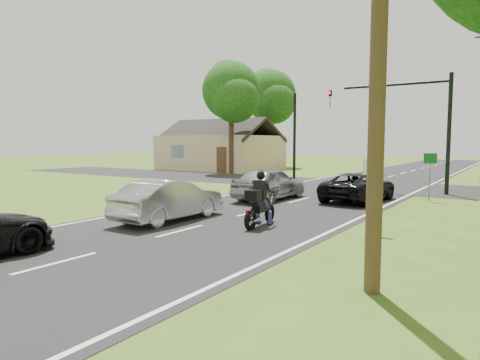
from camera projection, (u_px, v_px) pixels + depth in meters
name	position (u px, v px, depth m)	size (l,w,h in m)	color
ground	(180.00, 231.00, 12.55)	(140.00, 140.00, 0.00)	#395919
road	(317.00, 196.00, 20.86)	(8.00, 100.00, 0.01)	black
cross_road	(357.00, 185.00, 25.84)	(60.00, 7.00, 0.01)	black
motorcycle_rider	(260.00, 204.00, 13.24)	(0.61, 2.03, 1.75)	black
dark_suv	(359.00, 187.00, 18.87)	(2.08, 4.51, 1.25)	black
silver_sedan	(169.00, 200.00, 14.23)	(1.45, 4.17, 1.37)	#A9A8AD
silver_suv	(269.00, 183.00, 19.40)	(1.75, 4.36, 1.49)	#9A9EA2
traffic_signal	(410.00, 112.00, 21.97)	(6.38, 0.44, 6.00)	black
signal_pole_far	(294.00, 137.00, 30.09)	(0.20, 0.20, 6.00)	black
sign_white	(372.00, 178.00, 12.30)	(0.55, 0.07, 2.12)	slate
sign_green	(430.00, 165.00, 18.83)	(0.55, 0.07, 2.12)	slate
tree_left_near	(232.00, 94.00, 34.85)	(5.12, 4.96, 9.22)	#332316
tree_left_far	(271.00, 98.00, 44.16)	(5.76, 5.58, 10.14)	#332316
house	(221.00, 151.00, 41.12)	(10.20, 8.00, 4.84)	#CCB58E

